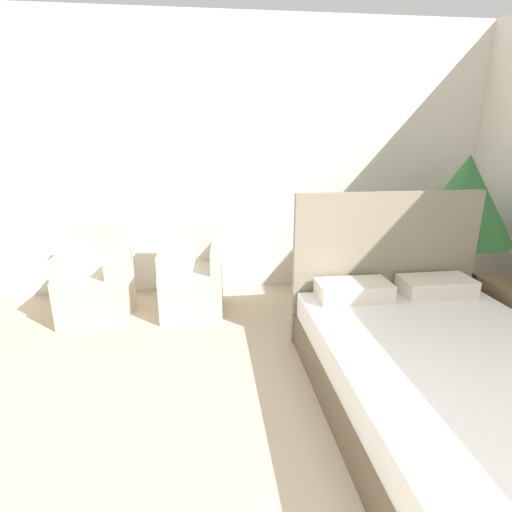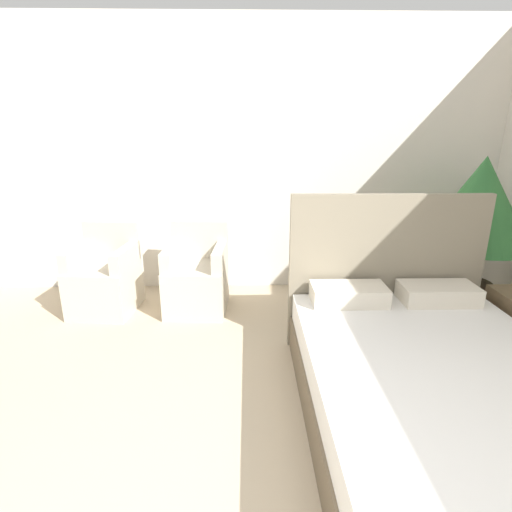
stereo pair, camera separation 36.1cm
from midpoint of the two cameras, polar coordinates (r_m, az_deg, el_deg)
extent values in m
cube|color=silver|center=(4.48, -5.26, 13.35)|extent=(10.00, 0.06, 2.90)
cube|color=brown|center=(2.88, 22.82, -18.66)|extent=(1.57, 2.13, 0.27)
cube|color=white|center=(2.75, 23.43, -14.56)|extent=(1.53, 2.08, 0.21)
cube|color=gray|center=(3.52, 15.17, -1.70)|extent=(1.60, 0.06, 1.30)
cube|color=silver|center=(3.24, 10.67, -4.89)|extent=(0.58, 0.30, 0.14)
cube|color=silver|center=(3.52, 21.70, -4.07)|extent=(0.58, 0.30, 0.14)
cube|color=beige|center=(4.27, -24.11, -5.14)|extent=(0.65, 0.67, 0.47)
cube|color=beige|center=(4.38, -23.49, 1.51)|extent=(0.59, 0.12, 0.39)
cube|color=beige|center=(4.26, -27.71, -0.87)|extent=(0.15, 0.57, 0.20)
cube|color=beige|center=(4.07, -21.52, -0.84)|extent=(0.15, 0.57, 0.20)
cube|color=beige|center=(4.09, -11.53, -4.86)|extent=(0.62, 0.65, 0.47)
cube|color=beige|center=(4.22, -11.42, 2.05)|extent=(0.59, 0.09, 0.39)
cube|color=beige|center=(4.02, -15.28, -0.45)|extent=(0.13, 0.56, 0.20)
cube|color=beige|center=(3.95, -8.32, -0.31)|extent=(0.13, 0.56, 0.20)
cylinder|color=#38281E|center=(4.65, 23.99, -4.31)|extent=(0.49, 0.49, 0.32)
cylinder|color=brown|center=(4.54, 24.53, -0.18)|extent=(0.06, 0.06, 0.38)
cone|color=#2D6B33|center=(4.41, 25.54, 7.45)|extent=(0.99, 0.99, 0.85)
camera|label=1|loc=(0.18, -92.86, -0.91)|focal=28.00mm
camera|label=2|loc=(0.18, 87.14, 0.91)|focal=28.00mm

